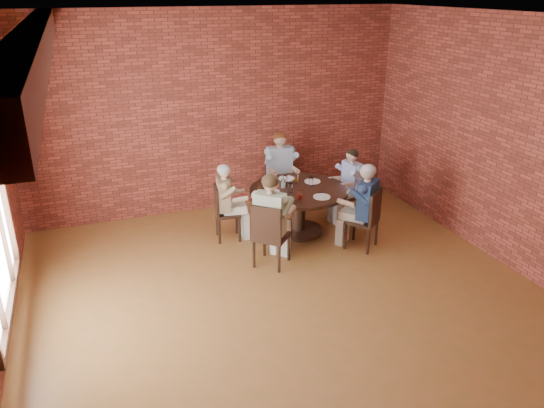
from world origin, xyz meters
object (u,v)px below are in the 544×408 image
object	(u,v)px
diner_e	(363,207)
smartphone	(321,194)
chair_d	(269,234)
chair_c	(223,211)
chair_b	(279,179)
diner_c	(227,203)
dining_table	(299,202)
diner_a	(349,185)
diner_d	(272,220)
chair_a	(352,192)
chair_e	(368,217)
diner_b	(280,171)

from	to	relation	value
diner_e	smartphone	size ratio (longest dim) A/B	9.30
diner_e	smartphone	bearing A→B (deg)	-85.36
chair_d	chair_c	bearing A→B (deg)	-29.00
chair_b	diner_c	distance (m)	1.56
diner_e	dining_table	bearing A→B (deg)	-90.00
diner_a	chair_b	world-z (taller)	diner_a
diner_a	chair_b	xyz separation A→B (m)	(-0.88, 0.96, -0.10)
diner_d	diner_a	bearing A→B (deg)	-107.46
diner_a	chair_d	distance (m)	2.11
dining_table	chair_d	bearing A→B (deg)	-132.45
chair_b	chair_a	bearing A→B (deg)	-39.99
chair_d	smartphone	distance (m)	1.22
chair_b	chair_d	bearing A→B (deg)	-109.50
chair_a	chair_c	distance (m)	2.24
dining_table	chair_c	world-z (taller)	chair_c
diner_c	chair_a	bearing A→B (deg)	-81.14
chair_a	diner_d	distance (m)	2.10
diner_d	chair_e	world-z (taller)	diner_d
chair_a	chair_d	size ratio (longest dim) A/B	0.93
diner_c	chair_d	world-z (taller)	diner_c
diner_a	diner_d	xyz separation A→B (m)	(-1.75, -1.01, 0.06)
chair_a	chair_d	distance (m)	2.17
diner_a	chair_d	bearing A→B (deg)	-69.15
chair_e	diner_e	distance (m)	0.18
chair_b	chair_c	world-z (taller)	chair_b
chair_b	chair_d	size ratio (longest dim) A/B	1.01
dining_table	smartphone	xyz separation A→B (m)	(0.22, -0.34, 0.23)
smartphone	dining_table	bearing A→B (deg)	125.57
chair_a	dining_table	bearing A→B (deg)	-90.00
chair_a	chair_b	xyz separation A→B (m)	(-0.95, 0.95, 0.04)
chair_c	diner_c	world-z (taller)	diner_c
chair_a	chair_c	bearing A→B (deg)	-99.72
chair_a	diner_e	size ratio (longest dim) A/B	0.67
diner_a	chair_d	world-z (taller)	diner_a
diner_e	smartphone	world-z (taller)	diner_e
diner_b	chair_d	bearing A→B (deg)	-110.31
diner_a	chair_e	size ratio (longest dim) A/B	1.33
chair_c	chair_e	distance (m)	2.20
dining_table	diner_e	xyz separation A→B (m)	(0.69, -0.81, 0.13)
dining_table	diner_b	bearing A→B (deg)	85.04
chair_c	diner_c	bearing A→B (deg)	-90.00
diner_b	smartphone	size ratio (longest dim) A/B	9.70
chair_e	chair_d	bearing A→B (deg)	-39.14
diner_a	diner_c	size ratio (longest dim) A/B	1.01
diner_a	diner_e	world-z (taller)	diner_e
diner_a	chair_c	world-z (taller)	diner_a
diner_e	chair_a	bearing A→B (deg)	-150.25
dining_table	diner_a	distance (m)	1.00
diner_e	chair_e	bearing A→B (deg)	90.00
diner_d	smartphone	distance (m)	1.11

